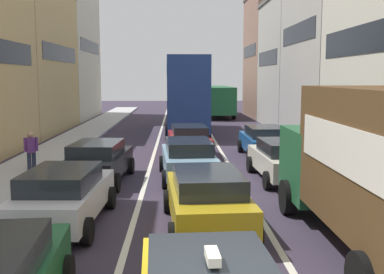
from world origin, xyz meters
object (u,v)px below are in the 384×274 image
at_px(hatchback_centre_lane_third, 188,158).
at_px(bus_far_queue_secondary, 217,98).
at_px(wagon_left_lane_second, 63,195).
at_px(bus_mid_queue_primary, 187,91).
at_px(wagon_right_lane_far, 264,141).
at_px(removalist_box_truck, 379,164).
at_px(sedan_right_lane_behind_truck, 283,159).
at_px(pedestrian_near_kerb, 31,150).
at_px(coupe_centre_lane_fourth, 189,139).
at_px(sedan_left_lane_third, 98,161).
at_px(sedan_centre_lane_second, 207,198).

relative_size(hatchback_centre_lane_third, bus_far_queue_secondary, 0.42).
relative_size(wagon_left_lane_second, bus_far_queue_secondary, 0.42).
bearing_deg(bus_mid_queue_primary, wagon_right_lane_far, -160.82).
bearing_deg(bus_mid_queue_primary, bus_far_queue_secondary, -13.87).
relative_size(bus_mid_queue_primary, bus_far_queue_secondary, 1.00).
xyz_separation_m(removalist_box_truck, sedan_right_lane_behind_truck, (-0.34, 7.18, -1.18)).
bearing_deg(pedestrian_near_kerb, bus_far_queue_secondary, 135.15).
height_order(coupe_centre_lane_fourth, bus_far_queue_secondary, bus_far_queue_secondary).
bearing_deg(bus_far_queue_secondary, sedan_right_lane_behind_truck, 179.57).
bearing_deg(pedestrian_near_kerb, sedan_right_lane_behind_truck, 55.75).
height_order(sedan_left_lane_third, pedestrian_near_kerb, pedestrian_near_kerb).
xyz_separation_m(sedan_centre_lane_second, wagon_left_lane_second, (-3.65, 0.40, 0.00)).
bearing_deg(removalist_box_truck, bus_mid_queue_primary, 9.45).
bearing_deg(wagon_right_lane_far, wagon_left_lane_second, 144.11).
height_order(sedan_centre_lane_second, wagon_left_lane_second, same).
height_order(sedan_left_lane_third, bus_far_queue_secondary, bus_far_queue_secondary).
distance_m(removalist_box_truck, hatchback_centre_lane_third, 8.50).
xyz_separation_m(coupe_centre_lane_fourth, pedestrian_near_kerb, (-6.34, -3.86, 0.15)).
relative_size(sedan_left_lane_third, bus_far_queue_secondary, 0.42).
bearing_deg(sedan_right_lane_behind_truck, removalist_box_truck, -179.55).
bearing_deg(wagon_right_lane_far, hatchback_centre_lane_third, 140.43).
bearing_deg(pedestrian_near_kerb, wagon_right_lane_far, 83.55).
bearing_deg(bus_far_queue_secondary, removalist_box_truck, -179.89).
xyz_separation_m(wagon_left_lane_second, bus_mid_queue_primary, (3.56, 19.68, 2.03)).
distance_m(removalist_box_truck, bus_mid_queue_primary, 22.17).
bearing_deg(sedan_right_lane_behind_truck, sedan_centre_lane_second, 147.32).
height_order(bus_mid_queue_primary, pedestrian_near_kerb, bus_mid_queue_primary).
xyz_separation_m(wagon_right_lane_far, bus_far_queue_secondary, (-0.27, 23.25, 0.96)).
height_order(sedan_centre_lane_second, bus_mid_queue_primary, bus_mid_queue_primary).
xyz_separation_m(wagon_left_lane_second, coupe_centre_lane_fourth, (3.48, 10.45, 0.00)).
xyz_separation_m(sedan_centre_lane_second, sedan_left_lane_third, (-3.59, 5.26, 0.00)).
height_order(hatchback_centre_lane_third, sedan_right_lane_behind_truck, same).
relative_size(coupe_centre_lane_fourth, bus_far_queue_secondary, 0.42).
relative_size(coupe_centre_lane_fourth, sedan_right_lane_behind_truck, 1.01).
bearing_deg(sedan_centre_lane_second, coupe_centre_lane_fourth, -2.69).
bearing_deg(wagon_right_lane_far, pedestrian_near_kerb, 108.01).
bearing_deg(sedan_left_lane_third, bus_mid_queue_primary, -9.57).
bearing_deg(wagon_left_lane_second, sedan_right_lane_behind_truck, -51.44).
distance_m(wagon_left_lane_second, pedestrian_near_kerb, 7.19).
xyz_separation_m(sedan_right_lane_behind_truck, pedestrian_near_kerb, (-9.68, 1.59, 0.15)).
relative_size(wagon_left_lane_second, bus_mid_queue_primary, 0.42).
xyz_separation_m(sedan_centre_lane_second, sedan_right_lane_behind_truck, (3.17, 5.39, 0.00)).
xyz_separation_m(removalist_box_truck, hatchback_centre_lane_third, (-3.84, 7.49, -1.18)).
bearing_deg(bus_far_queue_secondary, bus_mid_queue_primary, 166.06).
bearing_deg(wagon_left_lane_second, coupe_centre_lane_fourth, -16.07).
bearing_deg(wagon_left_lane_second, bus_far_queue_secondary, -9.22).
height_order(sedan_left_lane_third, bus_mid_queue_primary, bus_mid_queue_primary).
relative_size(wagon_left_lane_second, sedan_right_lane_behind_truck, 1.00).
xyz_separation_m(removalist_box_truck, sedan_left_lane_third, (-7.10, 7.05, -1.18)).
bearing_deg(hatchback_centre_lane_third, sedan_centre_lane_second, 179.49).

